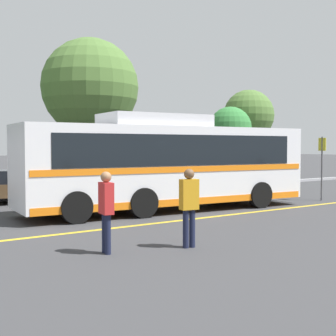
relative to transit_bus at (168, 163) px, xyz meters
name	(u,v)px	position (x,y,z in m)	size (l,w,h in m)	color
ground_plane	(169,210)	(0.10, 0.04, -1.76)	(220.00, 220.00, 0.00)	#38383A
lane_strip_0	(206,217)	(0.02, -2.20, -1.76)	(0.20, 30.90, 0.01)	gold
curb_strip	(91,194)	(0.02, 6.39, -1.69)	(38.90, 0.36, 0.15)	#99999E
transit_bus	(168,163)	(0.00, 0.00, 0.00)	(11.38, 3.52, 3.50)	silver
parked_car_1	(17,186)	(-3.78, 5.59, -1.06)	(4.74, 2.31, 1.38)	#4C3823
parked_car_2	(135,180)	(1.84, 5.35, -1.03)	(4.35, 2.12, 1.43)	navy
parked_car_3	(229,175)	(8.20, 5.54, -1.05)	(4.30, 2.23, 1.40)	#4C3823
pedestrian_0	(189,202)	(-3.29, -5.50, -0.70)	(0.45, 0.28, 1.84)	#191E38
pedestrian_2	(106,207)	(-5.14, -4.93, -0.73)	(0.27, 0.44, 1.80)	#191E38
bus_stop_sign	(322,161)	(7.28, -1.33, -0.02)	(0.07, 0.40, 2.78)	#59595E
tree_0	(230,128)	(11.25, 8.77, 1.79)	(2.82, 2.82, 4.98)	#513823
tree_1	(249,115)	(14.87, 10.68, 2.88)	(3.71, 3.71, 6.52)	#513823
tree_3	(90,87)	(1.14, 8.74, 3.73)	(5.14, 5.14, 8.07)	#513823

